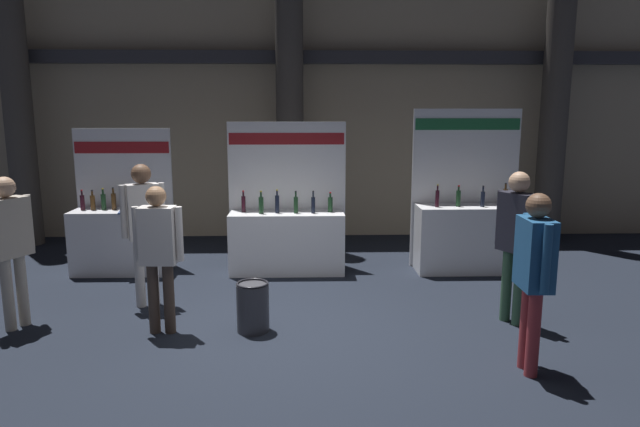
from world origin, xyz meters
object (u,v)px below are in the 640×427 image
Objects in this scene: visitor_0 at (144,222)px; visitor_8 at (534,265)px; exhibitor_booth_0 at (122,235)px; visitor_2 at (516,233)px; exhibitor_booth_2 at (468,231)px; visitor_6 at (9,238)px; exhibitor_booth_1 at (287,235)px; visitor_7 at (159,246)px; trash_bin at (253,307)px.

visitor_0 is 1.05× the size of visitor_8.
exhibitor_booth_0 is 1.23× the size of visitor_2.
exhibitor_booth_2 reaches higher than visitor_0.
visitor_2 is (4.51, -0.73, -0.01)m from visitor_0.
exhibitor_booth_2 is 1.40× the size of visitor_2.
visitor_8 is (-0.41, -3.52, 0.43)m from exhibitor_booth_2.
exhibitor_booth_0 is at bearing 13.26° from visitor_6.
exhibitor_booth_2 is (5.43, -0.07, 0.05)m from exhibitor_booth_0.
visitor_0 reaches higher than visitor_8.
visitor_0 reaches higher than visitor_6.
visitor_2 reaches higher than visitor_8.
exhibitor_booth_2 is at bearing -32.05° from visitor_2.
exhibitor_booth_0 is 1.27× the size of visitor_8.
exhibitor_booth_1 reaches higher than visitor_7.
visitor_6 is at bearing -178.42° from visitor_0.
visitor_2 reaches higher than visitor_7.
exhibitor_booth_2 is 6.36m from visitor_6.
visitor_2 is 1.31m from visitor_8.
exhibitor_booth_2 is 1.37× the size of visitor_0.
exhibitor_booth_2 is 1.50× the size of visitor_7.
exhibitor_booth_0 reaches higher than visitor_2.
exhibitor_booth_0 is 3.38m from trash_bin.
trash_bin is 0.31× the size of visitor_0.
visitor_0 is 1.09× the size of visitor_7.
trash_bin is at bearing -176.82° from visitor_7.
exhibitor_booth_1 is 1.28× the size of visitor_2.
exhibitor_booth_0 is 6.19m from visitor_8.
trash_bin is 3.17m from visitor_2.
visitor_6 reaches higher than visitor_8.
visitor_7 is (-1.36, -2.46, 0.43)m from exhibitor_booth_1.
exhibitor_booth_2 reaches higher than visitor_7.
visitor_8 is (5.53, -1.29, -0.01)m from visitor_6.
visitor_8 is at bearing -77.50° from visitor_6.
exhibitor_booth_1 is 2.84m from visitor_7.
exhibitor_booth_1 is 1.33× the size of visitor_8.
exhibitor_booth_1 reaches higher than visitor_8.
visitor_8 is (4.21, -2.01, -0.04)m from visitor_0.
exhibitor_booth_2 is at bearing -43.77° from visitor_6.
exhibitor_booth_1 is 2.40m from visitor_0.
visitor_0 is (-1.77, -1.53, 0.52)m from exhibitor_booth_1.
visitor_2 is (5.33, -2.32, 0.50)m from exhibitor_booth_0.
visitor_6 is (-5.94, -2.23, 0.44)m from exhibitor_booth_2.
visitor_6 is at bearing -4.54° from visitor_7.
trash_bin is 0.34× the size of visitor_7.
visitor_2 is 1.02× the size of visitor_6.
visitor_0 is at bearing 148.02° from trash_bin.
visitor_0 is (-4.62, -1.51, 0.47)m from exhibitor_booth_2.
visitor_0 is at bearing -63.61° from visitor_7.
exhibitor_booth_1 is 4.32m from visitor_8.
exhibitor_booth_0 is at bearing 90.23° from visitor_0.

